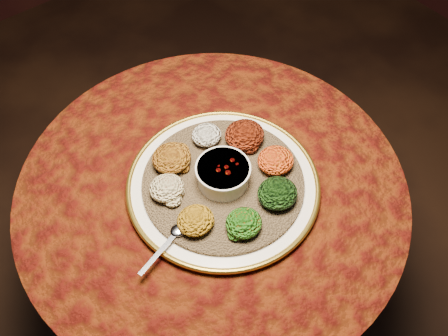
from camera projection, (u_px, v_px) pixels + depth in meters
table at (213, 221)px, 1.37m from camera, size 0.96×0.96×0.73m
platter at (223, 185)px, 1.21m from camera, size 0.56×0.56×0.02m
injera at (223, 182)px, 1.20m from camera, size 0.45×0.45×0.01m
stew_bowl at (223, 173)px, 1.17m from camera, size 0.13×0.13×0.05m
spoon at (177, 232)px, 1.10m from camera, size 0.16×0.06×0.01m
portion_ayib at (206, 135)px, 1.25m from camera, size 0.08×0.07×0.04m
portion_kitfo at (245, 135)px, 1.25m from camera, size 0.10×0.10×0.05m
portion_tikil at (276, 160)px, 1.20m from camera, size 0.09×0.09×0.04m
portion_gomen at (277, 193)px, 1.15m from camera, size 0.09×0.09×0.05m
portion_mixveg at (244, 223)px, 1.10m from camera, size 0.08×0.08×0.04m
portion_kik at (196, 220)px, 1.11m from camera, size 0.08×0.08×0.04m
portion_timatim at (167, 188)px, 1.16m from camera, size 0.08×0.08×0.04m
portion_shiro at (172, 158)px, 1.21m from camera, size 0.10×0.09×0.05m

